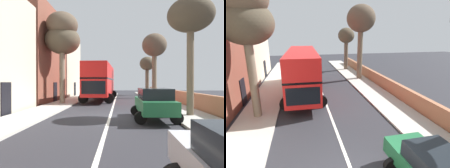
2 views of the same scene
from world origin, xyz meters
TOP-DOWN VIEW (x-y plane):
  - double_decker_bus at (-1.70, 11.46)m, footprint 3.70×11.21m
  - street_tree_right_1 at (5.01, 21.30)m, footprint 2.43×2.43m
  - street_tree_right_3 at (5.22, 15.44)m, footprint 3.31×3.31m
  - street_tree_left_4 at (-4.91, 6.89)m, footprint 2.98×2.98m
  - street_tree_left_6 at (-4.95, 7.18)m, footprint 3.36×3.36m

SIDE VIEW (x-z plane):
  - double_decker_bus at x=-1.70m, z-range 0.33..4.39m
  - street_tree_right_1 at x=5.01m, z-range 1.80..8.00m
  - street_tree_left_6 at x=-4.95m, z-range 2.37..9.78m
  - street_tree_right_3 at x=5.22m, z-range 2.61..11.20m
  - street_tree_left_4 at x=-4.91m, z-range 2.92..11.59m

